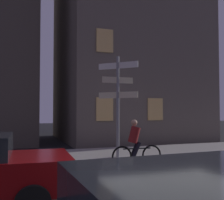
# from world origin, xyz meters

# --- Properties ---
(sidewalk_kerb) EXTENTS (40.00, 3.34, 0.14)m
(sidewalk_kerb) POSITION_xyz_m (0.00, 6.99, 0.07)
(sidewalk_kerb) COLOR #9E9991
(sidewalk_kerb) RESTS_ON ground_plane
(signpost) EXTENTS (1.27, 1.20, 3.89)m
(signpost) POSITION_xyz_m (1.01, 5.92, 2.46)
(signpost) COLOR gray
(signpost) RESTS_ON sidewalk_kerb
(cyclist) EXTENTS (1.82, 0.34, 1.61)m
(cyclist) POSITION_xyz_m (1.17, 4.65, 0.75)
(cyclist) COLOR black
(cyclist) RESTS_ON ground_plane
(building_right_block) EXTENTS (8.69, 8.51, 13.56)m
(building_right_block) POSITION_xyz_m (4.48, 13.56, 6.78)
(building_right_block) COLOR #6B6056
(building_right_block) RESTS_ON ground_plane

